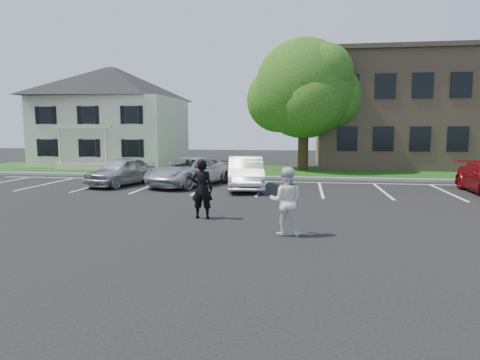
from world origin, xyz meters
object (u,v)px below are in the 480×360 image
object	(u,v)px
man_black_suit	(202,189)
car_silver_minivan	(189,171)
office_building	(469,111)
house	(113,116)
car_silver_west	(121,171)
tree	(305,91)
man_white_shirt	(286,201)
car_white_sedan	(246,173)

from	to	relation	value
man_black_suit	car_silver_minivan	bearing A→B (deg)	-71.90
car_silver_minivan	office_building	bearing A→B (deg)	59.94
house	car_silver_west	size ratio (longest dim) A/B	2.44
tree	car_silver_west	xyz separation A→B (m)	(-9.17, -8.96, -4.63)
house	car_silver_west	world-z (taller)	house
tree	man_black_suit	xyz separation A→B (m)	(-3.21, -16.23, -4.40)
office_building	car_silver_minivan	xyz separation A→B (m)	(-17.76, -13.42, -3.45)
man_white_shirt	car_white_sedan	size ratio (longest dim) A/B	0.40
car_silver_minivan	man_black_suit	bearing A→B (deg)	-48.77
office_building	man_black_suit	size ratio (longest dim) A/B	11.78
car_silver_west	car_white_sedan	bearing A→B (deg)	12.46
car_silver_minivan	car_white_sedan	size ratio (longest dim) A/B	1.11
house	man_black_suit	world-z (taller)	house
tree	man_black_suit	size ratio (longest dim) A/B	4.63
man_black_suit	car_white_sedan	size ratio (longest dim) A/B	0.41
office_building	tree	distance (m)	13.00
house	car_silver_west	bearing A→B (deg)	-63.71
man_white_shirt	car_white_sedan	xyz separation A→B (m)	(-2.28, 8.70, -0.16)
office_building	car_white_sedan	distance (m)	20.72
tree	man_white_shirt	xyz separation A→B (m)	(-0.46, -17.99, -4.43)
house	car_silver_west	distance (m)	13.51
office_building	car_silver_west	size ratio (longest dim) A/B	5.32
man_black_suit	car_silver_minivan	world-z (taller)	man_black_suit
office_building	car_white_sedan	size ratio (longest dim) A/B	4.86
house	tree	xyz separation A→B (m)	(15.00, -2.83, 1.52)
man_black_suit	house	bearing A→B (deg)	-58.54
office_building	man_white_shirt	world-z (taller)	office_building
tree	car_silver_minivan	xyz separation A→B (m)	(-5.75, -8.57, -4.64)
car_silver_west	man_white_shirt	bearing A→B (deg)	-30.64
man_black_suit	car_silver_minivan	xyz separation A→B (m)	(-2.54, 7.65, -0.24)
man_black_suit	man_white_shirt	bearing A→B (deg)	146.96
office_building	man_black_suit	xyz separation A→B (m)	(-15.21, -21.08, -3.21)
car_silver_west	house	bearing A→B (deg)	131.71
car_silver_minivan	car_white_sedan	world-z (taller)	car_white_sedan
office_building	car_silver_minivan	size ratio (longest dim) A/B	4.37
man_black_suit	car_silver_west	xyz separation A→B (m)	(-5.96, 7.27, -0.23)
house	car_silver_minivan	size ratio (longest dim) A/B	2.01
house	tree	bearing A→B (deg)	-10.69
man_white_shirt	car_silver_west	bearing A→B (deg)	-44.72
tree	car_silver_west	size ratio (longest dim) A/B	2.09
car_silver_west	car_white_sedan	world-z (taller)	car_white_sedan
tree	man_black_suit	distance (m)	17.12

